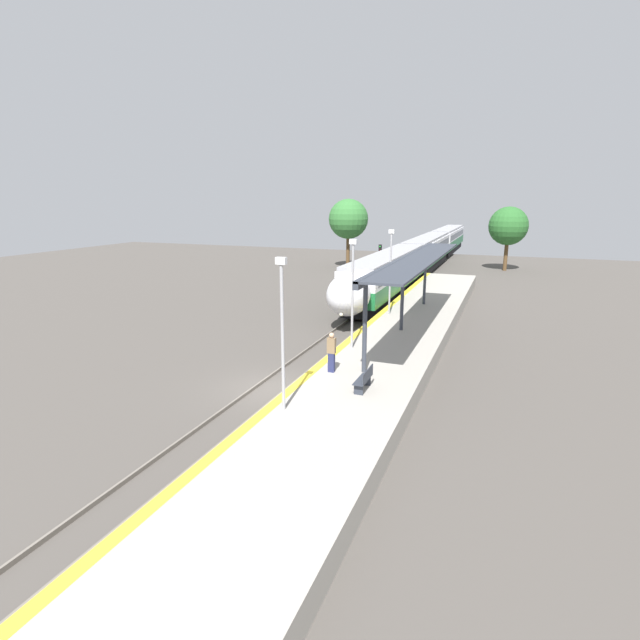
% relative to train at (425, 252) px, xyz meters
% --- Properties ---
extents(ground_plane, '(120.00, 120.00, 0.00)m').
position_rel_train_xyz_m(ground_plane, '(0.00, -40.24, -2.22)').
color(ground_plane, '#4C4742').
extents(rail_left, '(0.08, 90.00, 0.15)m').
position_rel_train_xyz_m(rail_left, '(-0.72, -40.24, -2.15)').
color(rail_left, slate).
rests_on(rail_left, ground_plane).
extents(rail_right, '(0.08, 90.00, 0.15)m').
position_rel_train_xyz_m(rail_right, '(0.72, -40.24, -2.15)').
color(rail_right, slate).
rests_on(rail_right, ground_plane).
extents(train, '(2.86, 61.99, 3.87)m').
position_rel_train_xyz_m(train, '(0.00, 0.00, 0.00)').
color(train, black).
rests_on(train, ground_plane).
extents(platform_right, '(4.83, 64.00, 0.95)m').
position_rel_train_xyz_m(platform_right, '(4.03, -40.24, -1.75)').
color(platform_right, '#9E998E').
rests_on(platform_right, ground_plane).
extents(platform_bench, '(0.44, 1.45, 0.89)m').
position_rel_train_xyz_m(platform_bench, '(4.56, -41.19, -0.82)').
color(platform_bench, '#2D333D').
rests_on(platform_bench, platform_right).
extents(person_waiting, '(0.36, 0.23, 1.78)m').
position_rel_train_xyz_m(person_waiting, '(2.61, -39.65, -0.35)').
color(person_waiting, navy).
rests_on(person_waiting, platform_right).
extents(railway_signal, '(0.28, 0.28, 4.09)m').
position_rel_train_xyz_m(railway_signal, '(-2.12, -12.91, 0.30)').
color(railway_signal, '#59595E').
rests_on(railway_signal, ground_plane).
extents(lamppost_near, '(0.36, 0.20, 5.48)m').
position_rel_train_xyz_m(lamppost_near, '(2.35, -44.00, 1.85)').
color(lamppost_near, '#9E9EA3').
rests_on(lamppost_near, platform_right).
extents(lamppost_mid, '(0.36, 0.20, 5.48)m').
position_rel_train_xyz_m(lamppost_mid, '(2.35, -35.89, 1.85)').
color(lamppost_mid, '#9E9EA3').
rests_on(lamppost_mid, platform_right).
extents(lamppost_far, '(0.36, 0.20, 5.48)m').
position_rel_train_xyz_m(lamppost_far, '(2.35, -27.77, 1.85)').
color(lamppost_far, '#9E9EA3').
rests_on(lamppost_far, platform_right).
extents(station_canopy, '(2.02, 18.41, 4.24)m').
position_rel_train_xyz_m(station_canopy, '(4.51, -31.43, 2.68)').
color(station_canopy, '#333842').
rests_on(station_canopy, platform_right).
extents(background_tree_left, '(4.76, 4.76, 8.28)m').
position_rel_train_xyz_m(background_tree_left, '(-9.23, -0.77, 3.65)').
color(background_tree_left, brown).
rests_on(background_tree_left, ground_plane).
extents(background_tree_right, '(4.44, 4.44, 7.42)m').
position_rel_train_xyz_m(background_tree_right, '(8.88, 3.56, 2.95)').
color(background_tree_right, brown).
rests_on(background_tree_right, ground_plane).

